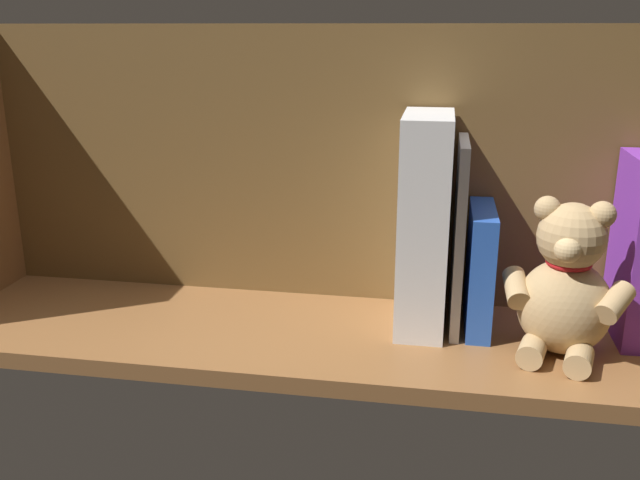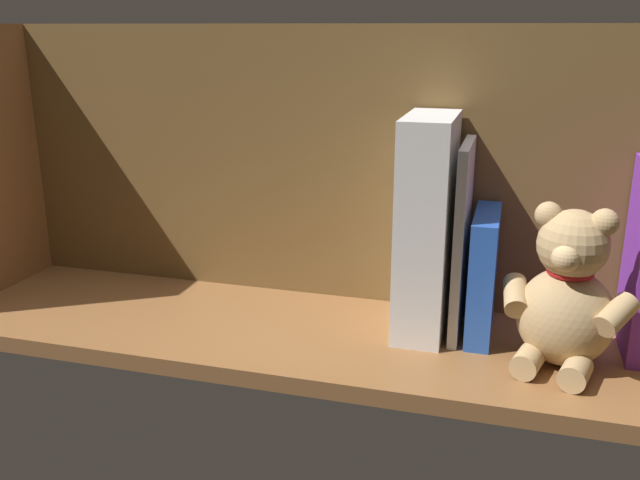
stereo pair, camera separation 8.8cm
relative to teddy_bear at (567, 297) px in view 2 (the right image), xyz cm
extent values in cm
cube|color=brown|center=(30.24, -2.14, -9.59)|extent=(106.31, 28.65, 2.20)
cube|color=brown|center=(30.24, -14.22, 10.84)|extent=(106.31, 1.50, 38.65)
ellipsoid|color=tan|center=(-0.08, -0.29, -2.64)|extent=(13.32, 12.50, 11.70)
sphere|color=tan|center=(-0.08, -0.29, 6.23)|extent=(8.05, 8.05, 8.05)
sphere|color=tan|center=(-2.99, 0.49, 9.25)|extent=(3.11, 3.11, 3.11)
sphere|color=tan|center=(2.83, -1.08, 9.25)|extent=(3.11, 3.11, 3.11)
sphere|color=#DBB77F|center=(0.81, 3.01, 5.63)|extent=(3.11, 3.11, 3.11)
cylinder|color=tan|center=(-5.07, 2.56, -0.59)|extent=(5.55, 6.28, 4.33)
cylinder|color=tan|center=(5.67, -0.33, -0.59)|extent=(3.23, 5.96, 4.33)
cylinder|color=tan|center=(-1.33, 5.19, -6.94)|extent=(4.14, 5.05, 3.11)
cylinder|color=tan|center=(3.76, 3.82, -6.94)|extent=(4.14, 5.05, 3.11)
torus|color=red|center=(-0.08, -0.29, 3.03)|extent=(6.54, 6.54, 0.91)
cube|color=blue|center=(9.76, -6.43, -0.45)|extent=(3.10, 13.26, 16.08)
cube|color=silver|center=(12.71, -6.48, 3.89)|extent=(1.20, 13.17, 24.75)
cube|color=white|center=(17.22, -5.79, 5.52)|extent=(6.21, 14.36, 28.01)
camera|label=1|loc=(15.53, 81.07, 29.80)|focal=38.80mm
camera|label=2|loc=(6.92, 79.08, 29.80)|focal=38.80mm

